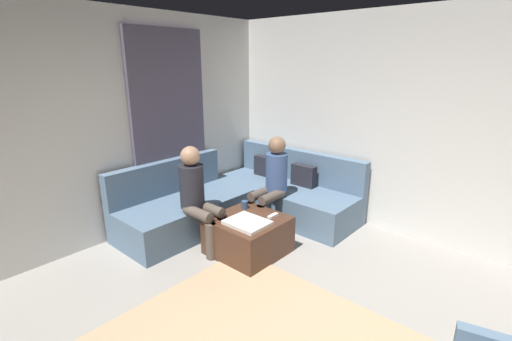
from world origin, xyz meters
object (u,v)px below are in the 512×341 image
object	(u,v)px
sectional_couch	(243,200)
person_on_couch_back	(272,180)
game_remote	(273,216)
person_on_couch_side	(198,194)
ottoman	(248,235)
coffee_mug	(245,205)

from	to	relation	value
sectional_couch	person_on_couch_back	xyz separation A→B (m)	(0.45, 0.06, 0.38)
game_remote	person_on_couch_side	size ratio (longest dim) A/B	0.12
ottoman	coffee_mug	distance (m)	0.38
person_on_couch_back	sectional_couch	bearing A→B (deg)	6.98
game_remote	person_on_couch_back	xyz separation A→B (m)	(-0.39, 0.46, 0.23)
sectional_couch	ottoman	size ratio (longest dim) A/B	3.36
sectional_couch	coffee_mug	bearing A→B (deg)	-45.00
coffee_mug	person_on_couch_side	distance (m)	0.58
sectional_couch	ottoman	xyz separation A→B (m)	(0.66, -0.62, -0.07)
person_on_couch_back	ottoman	bearing A→B (deg)	107.48
person_on_couch_back	person_on_couch_side	size ratio (longest dim) A/B	1.00
game_remote	ottoman	bearing A→B (deg)	-129.29
ottoman	game_remote	distance (m)	0.36
person_on_couch_back	person_on_couch_side	bearing A→B (deg)	72.53
person_on_couch_side	game_remote	bearing A→B (deg)	125.79
coffee_mug	person_on_couch_side	bearing A→B (deg)	-122.66
sectional_couch	game_remote	size ratio (longest dim) A/B	17.00
sectional_couch	ottoman	bearing A→B (deg)	-43.22
ottoman	coffee_mug	world-z (taller)	coffee_mug
sectional_couch	person_on_couch_back	size ratio (longest dim) A/B	2.12
coffee_mug	game_remote	size ratio (longest dim) A/B	0.63
sectional_couch	ottoman	distance (m)	0.91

